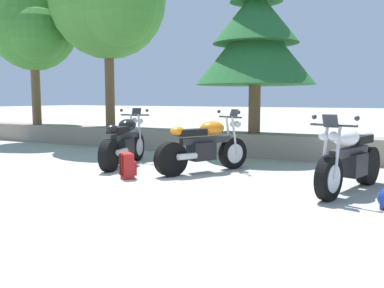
# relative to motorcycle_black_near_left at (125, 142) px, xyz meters

# --- Properties ---
(ground_plane) EXTENTS (120.00, 120.00, 0.00)m
(ground_plane) POSITION_rel_motorcycle_black_near_left_xyz_m (1.22, -2.13, -0.49)
(ground_plane) COLOR #A3A099
(stone_wall) EXTENTS (36.00, 0.80, 0.55)m
(stone_wall) POSITION_rel_motorcycle_black_near_left_xyz_m (1.22, 2.67, -0.21)
(stone_wall) COLOR gray
(stone_wall) RESTS_ON ground
(motorcycle_black_near_left) EXTENTS (0.87, 2.03, 1.18)m
(motorcycle_black_near_left) POSITION_rel_motorcycle_black_near_left_xyz_m (0.00, 0.00, 0.00)
(motorcycle_black_near_left) COLOR black
(motorcycle_black_near_left) RESTS_ON ground
(motorcycle_orange_centre) EXTENTS (1.15, 1.90, 1.18)m
(motorcycle_orange_centre) POSITION_rel_motorcycle_black_near_left_xyz_m (1.82, 0.07, 0.00)
(motorcycle_orange_centre) COLOR black
(motorcycle_orange_centre) RESTS_ON ground
(motorcycle_white_far_right) EXTENTS (0.84, 2.03, 1.18)m
(motorcycle_white_far_right) POSITION_rel_motorcycle_black_near_left_xyz_m (4.45, -0.39, 0.00)
(motorcycle_white_far_right) COLOR black
(motorcycle_white_far_right) RESTS_ON ground
(rider_backpack) EXTENTS (0.35, 0.35, 0.47)m
(rider_backpack) POSITION_rel_motorcycle_black_near_left_xyz_m (0.91, -1.10, -0.24)
(rider_backpack) COLOR #A31E1E
(rider_backpack) RESTS_ON ground
(leafy_tree_far_left) EXTENTS (2.82, 2.69, 4.41)m
(leafy_tree_far_left) POSITION_rel_motorcycle_black_near_left_xyz_m (-5.32, 2.43, 3.06)
(leafy_tree_far_left) COLOR brown
(leafy_tree_far_left) RESTS_ON stone_wall
(leafy_tree_mid_left) EXTENTS (3.54, 3.37, 5.37)m
(leafy_tree_mid_left) POSITION_rel_motorcycle_black_near_left_xyz_m (-2.57, 2.78, 3.66)
(leafy_tree_mid_left) COLOR brown
(leafy_tree_mid_left) RESTS_ON stone_wall
(pine_tree_mid_right) EXTENTS (2.84, 2.84, 3.87)m
(pine_tree_mid_right) POSITION_rel_motorcycle_black_near_left_xyz_m (1.88, 2.65, 2.37)
(pine_tree_mid_right) COLOR brown
(pine_tree_mid_right) RESTS_ON stone_wall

